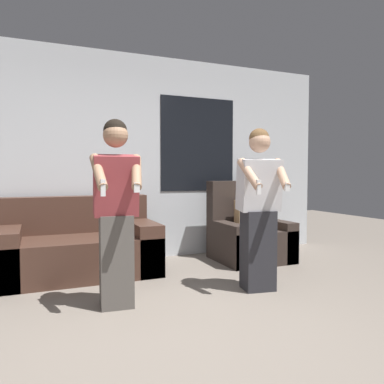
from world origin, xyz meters
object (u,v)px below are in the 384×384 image
(couch, at_px, (78,248))
(person_left, at_px, (116,212))
(armchair, at_px, (248,235))
(person_right, at_px, (259,209))

(couch, distance_m, person_left, 1.33)
(couch, bearing_deg, person_left, -80.93)
(armchair, bearing_deg, couch, 176.98)
(armchair, relative_size, person_left, 0.65)
(person_left, bearing_deg, couch, 99.07)
(armchair, relative_size, person_right, 0.66)
(person_left, bearing_deg, person_right, -2.59)
(armchair, distance_m, person_left, 2.30)
(couch, relative_size, person_right, 1.09)
(couch, bearing_deg, person_right, -38.89)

